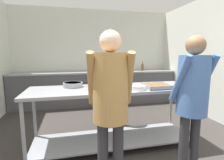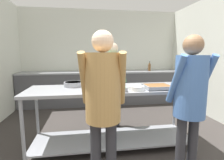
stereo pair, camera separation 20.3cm
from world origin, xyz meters
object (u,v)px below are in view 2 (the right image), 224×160
at_px(plate_stack, 136,88).
at_px(sauce_pan, 74,84).
at_px(guest_serving_left, 103,95).
at_px(water_bottle, 149,67).
at_px(serving_tray_vegetables, 108,89).
at_px(cook_behind_counter, 112,77).
at_px(serving_tray_roast, 157,87).
at_px(guest_serving_right, 190,92).

bearing_deg(plate_stack, sauce_pan, 153.90).
distance_m(guest_serving_left, water_bottle, 3.50).
relative_size(serving_tray_vegetables, water_bottle, 1.72).
bearing_deg(cook_behind_counter, plate_stack, -78.99).
relative_size(serving_tray_vegetables, serving_tray_roast, 1.28).
xyz_separation_m(serving_tray_vegetables, guest_serving_left, (-0.13, -0.62, 0.07)).
bearing_deg(guest_serving_left, sauce_pan, 109.25).
bearing_deg(guest_serving_left, cook_behind_counter, 77.62).
xyz_separation_m(sauce_pan, guest_serving_right, (1.29, -0.98, 0.04)).
bearing_deg(cook_behind_counter, serving_tray_vegetables, -102.55).
relative_size(plate_stack, cook_behind_counter, 0.14).
xyz_separation_m(plate_stack, cook_behind_counter, (-0.18, 0.93, 0.04)).
height_order(cook_behind_counter, water_bottle, cook_behind_counter).
distance_m(serving_tray_roast, guest_serving_left, 1.06).
bearing_deg(serving_tray_roast, guest_serving_right, -80.75).
xyz_separation_m(serving_tray_vegetables, plate_stack, (0.38, -0.04, 0.00)).
relative_size(sauce_pan, serving_tray_roast, 1.18).
bearing_deg(sauce_pan, serving_tray_vegetables, -38.20).
bearing_deg(water_bottle, cook_behind_counter, -129.75).
xyz_separation_m(sauce_pan, cook_behind_counter, (0.68, 0.51, 0.03)).
distance_m(sauce_pan, cook_behind_counter, 0.85).
bearing_deg(plate_stack, water_bottle, 65.66).
height_order(serving_tray_roast, water_bottle, water_bottle).
relative_size(plate_stack, guest_serving_left, 0.14).
xyz_separation_m(guest_serving_left, water_bottle, (1.65, 3.09, 0.04)).
distance_m(plate_stack, cook_behind_counter, 0.95).
distance_m(serving_tray_vegetables, guest_serving_left, 0.63).
bearing_deg(sauce_pan, plate_stack, -26.10).
bearing_deg(serving_tray_vegetables, cook_behind_counter, 77.45).
xyz_separation_m(guest_serving_right, cook_behind_counter, (-0.61, 1.49, -0.01)).
bearing_deg(guest_serving_right, cook_behind_counter, 112.26).
relative_size(guest_serving_left, cook_behind_counter, 1.01).
bearing_deg(cook_behind_counter, guest_serving_right, -67.74).
height_order(plate_stack, serving_tray_roast, plate_stack).
height_order(plate_stack, water_bottle, water_bottle).
xyz_separation_m(plate_stack, guest_serving_right, (0.43, -0.56, 0.05)).
xyz_separation_m(serving_tray_roast, water_bottle, (0.81, 2.45, 0.11)).
bearing_deg(sauce_pan, serving_tray_roast, -16.70).
bearing_deg(guest_serving_left, guest_serving_right, 0.69).
relative_size(sauce_pan, guest_serving_right, 0.27).
bearing_deg(serving_tray_vegetables, serving_tray_roast, 1.75).
bearing_deg(serving_tray_roast, water_bottle, 71.70).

